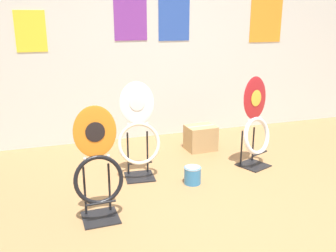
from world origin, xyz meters
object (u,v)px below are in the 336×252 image
toilet_seat_display_white_plain (138,132)px  storage_box (201,138)px  paint_can (193,175)px  toilet_seat_display_orange_sun (98,169)px  toilet_seat_display_crimson_swirl (256,125)px

toilet_seat_display_white_plain → storage_box: bearing=31.1°
paint_can → toilet_seat_display_orange_sun: bearing=-158.5°
storage_box → toilet_seat_display_white_plain: bearing=-148.9°
toilet_seat_display_crimson_swirl → toilet_seat_display_orange_sun: size_ratio=1.05×
toilet_seat_display_white_plain → paint_can: bearing=-35.2°
storage_box → toilet_seat_display_orange_sun: bearing=-138.6°
paint_can → toilet_seat_display_crimson_swirl: bearing=14.5°
toilet_seat_display_white_plain → storage_box: 1.09m
toilet_seat_display_orange_sun → toilet_seat_display_white_plain: size_ratio=0.96×
toilet_seat_display_crimson_swirl → toilet_seat_display_white_plain: toilet_seat_display_crimson_swirl is taller
toilet_seat_display_crimson_swirl → paint_can: (-0.78, -0.20, -0.36)m
toilet_seat_display_white_plain → paint_can: 0.66m
toilet_seat_display_crimson_swirl → paint_can: toilet_seat_display_crimson_swirl is taller
toilet_seat_display_orange_sun → paint_can: toilet_seat_display_orange_sun is taller
toilet_seat_display_crimson_swirl → storage_box: toilet_seat_display_crimson_swirl is taller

